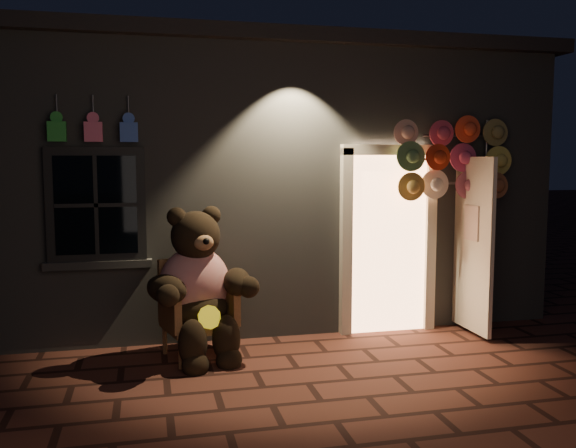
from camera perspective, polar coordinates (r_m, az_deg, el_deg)
name	(u,v)px	position (r m, az deg, el deg)	size (l,w,h in m)	color
ground	(308,383)	(5.71, 1.91, -14.68)	(60.00, 60.00, 0.00)	#532920
shop_building	(241,178)	(9.25, -4.46, 4.28)	(7.30, 5.95, 3.51)	slate
wicker_armchair	(196,308)	(6.41, -8.65, -7.76)	(0.81, 0.77, 0.99)	#AE7043
teddy_bear	(198,287)	(6.24, -8.40, -5.89)	(1.13, 1.02, 1.61)	#B51313
hat_rack	(454,162)	(7.30, 15.27, 5.65)	(1.48, 0.22, 2.50)	#59595E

